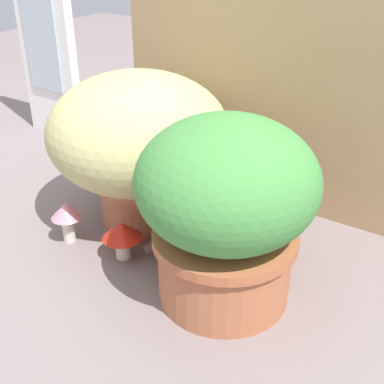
{
  "coord_description": "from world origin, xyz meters",
  "views": [
    {
      "loc": [
        0.72,
        -0.86,
        0.79
      ],
      "look_at": [
        0.09,
        0.07,
        0.18
      ],
      "focal_mm": 46.45,
      "sensor_mm": 36.0,
      "label": 1
    }
  ],
  "objects_px": {
    "cat": "(225,205)",
    "mushroom_ornament_pink": "(66,214)",
    "leafy_planter": "(226,206)",
    "mushroom_ornament_red": "(122,233)",
    "grass_planter": "(139,139)"
  },
  "relations": [
    {
      "from": "grass_planter",
      "to": "mushroom_ornament_pink",
      "type": "height_order",
      "value": "grass_planter"
    },
    {
      "from": "leafy_planter",
      "to": "mushroom_ornament_red",
      "type": "height_order",
      "value": "leafy_planter"
    },
    {
      "from": "grass_planter",
      "to": "cat",
      "type": "distance_m",
      "value": 0.31
    },
    {
      "from": "mushroom_ornament_red",
      "to": "mushroom_ornament_pink",
      "type": "bearing_deg",
      "value": -171.55
    },
    {
      "from": "grass_planter",
      "to": "leafy_planter",
      "type": "relative_size",
      "value": 1.13
    },
    {
      "from": "leafy_planter",
      "to": "mushroom_ornament_pink",
      "type": "xyz_separation_m",
      "value": [
        -0.48,
        -0.05,
        -0.16
      ]
    },
    {
      "from": "leafy_planter",
      "to": "mushroom_ornament_red",
      "type": "distance_m",
      "value": 0.34
    },
    {
      "from": "mushroom_ornament_pink",
      "to": "leafy_planter",
      "type": "bearing_deg",
      "value": 5.8
    },
    {
      "from": "grass_planter",
      "to": "mushroom_ornament_pink",
      "type": "relative_size",
      "value": 4.14
    },
    {
      "from": "cat",
      "to": "mushroom_ornament_pink",
      "type": "distance_m",
      "value": 0.44
    },
    {
      "from": "cat",
      "to": "mushroom_ornament_red",
      "type": "relative_size",
      "value": 3.09
    },
    {
      "from": "cat",
      "to": "leafy_planter",
      "type": "bearing_deg",
      "value": -59.5
    },
    {
      "from": "mushroom_ornament_pink",
      "to": "grass_planter",
      "type": "bearing_deg",
      "value": 65.02
    },
    {
      "from": "grass_planter",
      "to": "mushroom_ornament_red",
      "type": "height_order",
      "value": "grass_planter"
    },
    {
      "from": "grass_planter",
      "to": "leafy_planter",
      "type": "distance_m",
      "value": 0.41
    }
  ]
}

